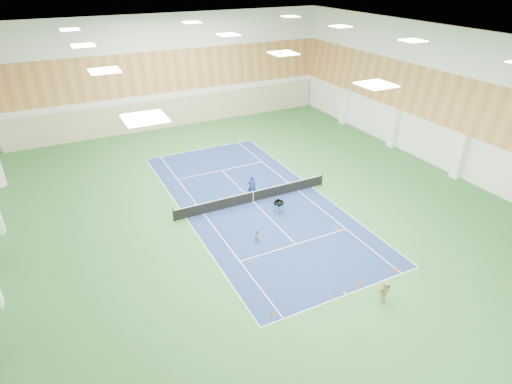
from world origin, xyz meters
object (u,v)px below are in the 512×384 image
child_apron (384,293)px  ball_cart (279,207)px  child_court (258,236)px  coach (252,186)px  tennis_net (253,196)px

child_apron → ball_cart: 10.97m
child_court → coach: bearing=66.0°
tennis_net → child_apron: bearing=-83.9°
child_apron → tennis_net: bearing=104.0°
child_court → child_apron: bearing=-68.1°
child_apron → coach: bearing=102.7°
child_apron → ball_cart: size_ratio=1.35×
tennis_net → child_court: bearing=-113.2°
child_court → child_apron: size_ratio=0.75×
tennis_net → child_court: (-2.15, -5.01, -0.06)m
tennis_net → child_court: tennis_net is taller
child_apron → ball_cart: child_apron is taller
coach → child_apron: bearing=109.5°
child_court → child_apron: child_apron is taller
tennis_net → ball_cart: 2.48m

